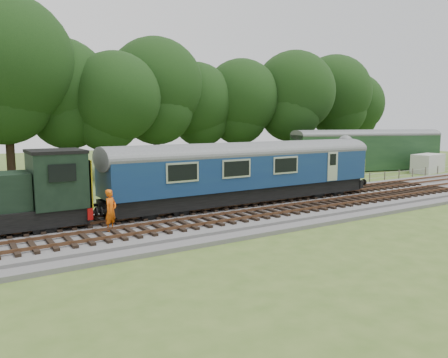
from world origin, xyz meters
TOP-DOWN VIEW (x-y plane):
  - ground at (0.00, 0.00)m, footprint 120.00×120.00m
  - ballast at (0.00, 0.00)m, footprint 70.00×7.00m
  - track_north at (0.00, 1.40)m, footprint 67.20×2.40m
  - track_south at (0.00, -1.60)m, footprint 67.20×2.40m
  - fence at (0.00, 4.50)m, footprint 64.00×0.12m
  - tree_line at (0.00, 22.00)m, footprint 70.00×8.00m
  - dmu_railcar at (0.94, 1.40)m, footprint 18.05×2.86m
  - worker at (-8.37, -0.71)m, footprint 0.85×0.80m
  - parked_coach at (23.97, 11.53)m, footprint 17.25×7.23m
  - shed at (24.09, 15.40)m, footprint 3.67×3.67m
  - caravan at (27.95, 6.84)m, footprint 4.23×2.56m

SIDE VIEW (x-z plane):
  - ground at x=0.00m, z-range 0.00..0.00m
  - fence at x=0.00m, z-range -0.50..0.50m
  - tree_line at x=0.00m, z-range -9.00..9.00m
  - ballast at x=0.00m, z-range 0.00..0.35m
  - track_north at x=0.00m, z-range 0.31..0.52m
  - track_south at x=0.00m, z-range 0.31..0.52m
  - caravan at x=27.95m, z-range 0.00..1.94m
  - shed at x=24.09m, z-range 0.02..2.43m
  - worker at x=-8.37m, z-range 0.35..2.30m
  - parked_coach at x=23.97m, z-range 0.27..4.63m
  - dmu_railcar at x=0.94m, z-range 0.67..4.54m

